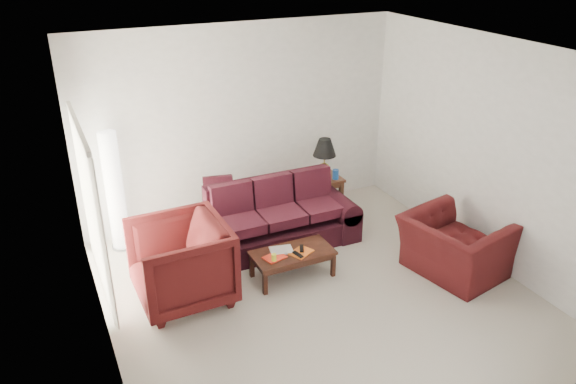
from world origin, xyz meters
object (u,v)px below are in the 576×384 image
object	(u,v)px
floor_lamp	(115,191)
armchair_left	(181,263)
sofa	(279,216)
coffee_table	(293,264)
end_table	(321,194)
armchair_right	(454,247)

from	to	relation	value
floor_lamp	armchair_left	size ratio (longest dim) A/B	1.57
sofa	coffee_table	size ratio (longest dim) A/B	2.13
end_table	floor_lamp	bearing A→B (deg)	176.13
end_table	armchair_left	world-z (taller)	armchair_left
armchair_right	coffee_table	world-z (taller)	armchair_right
end_table	armchair_right	distance (m)	2.44
armchair_right	end_table	bearing A→B (deg)	5.40
armchair_right	coffee_table	bearing A→B (deg)	55.50
sofa	floor_lamp	distance (m)	2.30
sofa	armchair_left	xyz separation A→B (m)	(-1.62, -0.71, 0.05)
armchair_left	coffee_table	bearing A→B (deg)	83.59
floor_lamp	armchair_right	world-z (taller)	floor_lamp
armchair_left	end_table	bearing A→B (deg)	116.07
sofa	coffee_table	world-z (taller)	sofa
floor_lamp	coffee_table	size ratio (longest dim) A/B	1.67
armchair_left	armchair_right	size ratio (longest dim) A/B	0.93
end_table	armchair_right	world-z (taller)	armchair_right
armchair_left	coffee_table	xyz separation A→B (m)	(1.44, -0.13, -0.33)
coffee_table	end_table	bearing A→B (deg)	54.47
sofa	armchair_right	size ratio (longest dim) A/B	1.86
sofa	end_table	size ratio (longest dim) A/B	3.67
armchair_left	armchair_right	xyz separation A→B (m)	(3.39, -0.95, -0.12)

